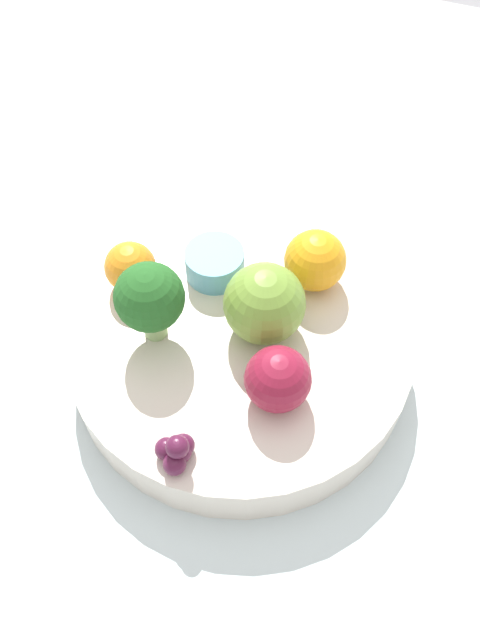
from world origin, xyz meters
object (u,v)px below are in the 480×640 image
(broccoli, at_px, (150,299))
(grape_cluster, at_px, (175,451))
(apple_red, at_px, (278,379))
(orange_front, at_px, (315,261))
(bowl, at_px, (240,343))
(apple_green, at_px, (264,304))
(orange_back, at_px, (130,267))
(small_cup, at_px, (215,263))

(broccoli, bearing_deg, grape_cluster, -57.33)
(apple_red, height_order, orange_front, orange_front)
(bowl, height_order, orange_front, orange_front)
(apple_green, distance_m, orange_back, 0.11)
(broccoli, distance_m, orange_front, 0.13)
(bowl, xyz_separation_m, broccoli, (-0.06, -0.03, 0.06))
(bowl, relative_size, broccoli, 3.82)
(apple_green, height_order, small_cup, apple_green)
(apple_red, xyz_separation_m, orange_back, (-0.14, 0.05, -0.00))
(bowl, distance_m, orange_back, 0.10)
(bowl, height_order, grape_cluster, grape_cluster)
(orange_back, distance_m, grape_cluster, 0.15)
(bowl, relative_size, grape_cluster, 9.04)
(bowl, bearing_deg, apple_green, 22.61)
(broccoli, bearing_deg, small_cup, 74.18)
(apple_green, height_order, orange_back, apple_green)
(apple_red, xyz_separation_m, grape_cluster, (-0.05, -0.07, -0.01))
(apple_red, relative_size, orange_front, 0.96)
(grape_cluster, bearing_deg, apple_green, 80.98)
(broccoli, xyz_separation_m, apple_red, (0.10, -0.02, -0.02))
(broccoli, xyz_separation_m, grape_cluster, (0.05, -0.08, -0.03))
(apple_red, distance_m, small_cup, 0.12)
(broccoli, distance_m, apple_red, 0.10)
(apple_red, relative_size, apple_green, 0.77)
(bowl, bearing_deg, small_cup, 131.25)
(grape_cluster, bearing_deg, bowl, 88.66)
(bowl, xyz_separation_m, apple_red, (0.04, -0.04, 0.04))
(orange_back, height_order, small_cup, orange_back)
(apple_red, bearing_deg, apple_green, 118.50)
(bowl, distance_m, orange_front, 0.09)
(orange_back, bearing_deg, apple_green, -1.72)
(orange_front, distance_m, grape_cluster, 0.18)
(apple_red, bearing_deg, grape_cluster, -125.00)
(apple_green, distance_m, grape_cluster, 0.12)
(bowl, height_order, small_cup, small_cup)
(bowl, relative_size, orange_back, 6.62)
(broccoli, xyz_separation_m, small_cup, (0.02, 0.07, -0.03))
(grape_cluster, bearing_deg, small_cup, 102.79)
(orange_front, bearing_deg, orange_back, -157.95)
(grape_cluster, xyz_separation_m, small_cup, (-0.03, 0.15, 0.00))
(small_cup, bearing_deg, apple_red, -47.00)
(broccoli, bearing_deg, apple_green, 24.17)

